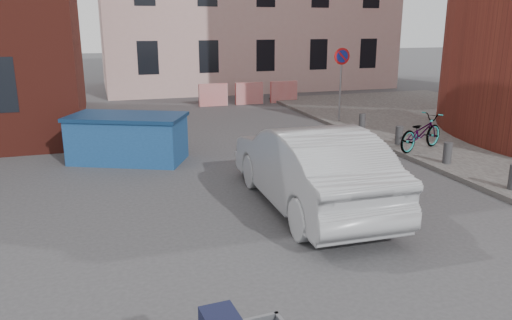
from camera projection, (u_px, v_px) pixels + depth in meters
name	position (u px, v px, depth m)	size (l,w,h in m)	color
ground	(271.00, 255.00, 8.04)	(120.00, 120.00, 0.00)	#38383A
no_parking_sign	(341.00, 69.00, 17.98)	(0.60, 0.09, 2.65)	gray
bollards	(447.00, 153.00, 12.82)	(0.22, 9.02, 0.55)	#3A3A3D
barriers	(249.00, 93.00, 22.92)	(4.70, 0.18, 1.00)	red
dumpster	(128.00, 138.00, 13.38)	(3.39, 2.68, 1.27)	navy
silver_car	(309.00, 166.00, 10.00)	(1.78, 5.10, 1.68)	#9EA1A5
bicycle	(421.00, 132.00, 14.14)	(0.67, 1.91, 1.00)	black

